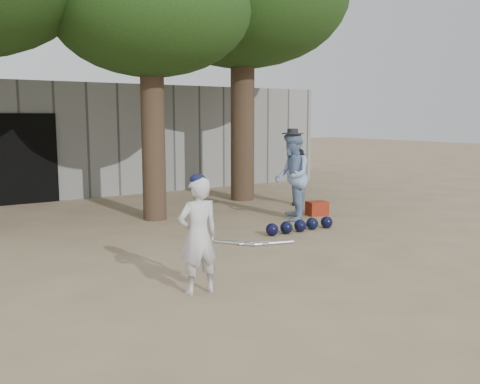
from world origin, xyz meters
TOP-DOWN VIEW (x-y plane):
  - ground at (0.00, 0.00)m, footprint 70.00×70.00m
  - boy_player at (-0.94, -0.42)m, footprint 0.54×0.37m
  - spectator_blue at (2.94, 2.58)m, footprint 1.06×1.11m
  - spectator_dark at (4.27, 3.93)m, footprint 0.80×0.80m
  - red_bag at (3.72, 2.68)m, footprint 0.48×0.40m
  - back_building at (-0.00, 10.33)m, footprint 16.00×5.24m
  - helmet_row at (2.32, 1.58)m, footprint 1.51×0.29m
  - bat_pile at (1.03, 1.22)m, footprint 1.12×0.79m

SIDE VIEW (x-z plane):
  - ground at x=0.00m, z-range 0.00..0.00m
  - bat_pile at x=1.03m, z-range 0.00..0.06m
  - helmet_row at x=2.32m, z-range 0.00..0.23m
  - red_bag at x=3.72m, z-range 0.00..0.30m
  - spectator_dark at x=4.27m, z-range 0.00..1.36m
  - boy_player at x=-0.94m, z-range 0.00..1.42m
  - spectator_blue at x=2.94m, z-range 0.00..1.81m
  - back_building at x=0.00m, z-range 0.00..3.00m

